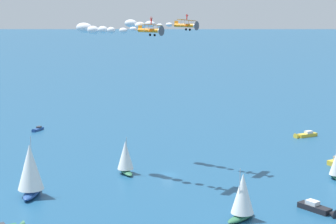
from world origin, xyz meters
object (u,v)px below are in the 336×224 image
object	(u,v)px
motorboat_inshore	(319,209)
motorboat_outer_ring_f	(37,129)
motorboat_far_stbd	(305,135)
biplane_wingman	(151,30)
sailboat_trailing	(243,196)
wingwalker_wingman	(151,20)
sailboat_outer_ring_a	(126,157)
wingwalker_lead	(187,16)
sailboat_mid_cluster	(30,170)
biplane_lead	(186,25)

from	to	relation	value
motorboat_inshore	motorboat_outer_ring_f	xyz separation A→B (m)	(-53.10, -96.68, -0.25)
motorboat_inshore	motorboat_outer_ring_f	size ratio (longest dim) A/B	1.49
motorboat_far_stbd	biplane_wingman	bearing A→B (deg)	-26.57
sailboat_trailing	wingwalker_wingman	world-z (taller)	wingwalker_wingman
sailboat_outer_ring_a	sailboat_trailing	bearing A→B (deg)	55.80
sailboat_outer_ring_a	wingwalker_lead	world-z (taller)	wingwalker_lead
sailboat_mid_cluster	biplane_lead	distance (m)	52.80
sailboat_outer_ring_a	motorboat_outer_ring_f	bearing A→B (deg)	-129.12
motorboat_outer_ring_f	wingwalker_lead	distance (m)	77.88
motorboat_inshore	sailboat_outer_ring_a	distance (m)	51.05
wingwalker_lead	sailboat_mid_cluster	bearing A→B (deg)	-38.54
motorboat_outer_ring_f	wingwalker_lead	size ratio (longest dim) A/B	3.89
sailboat_mid_cluster	biplane_wingman	distance (m)	41.87
sailboat_mid_cluster	motorboat_outer_ring_f	size ratio (longest dim) A/B	2.28
motorboat_far_stbd	biplane_wingman	distance (m)	78.29
sailboat_trailing	wingwalker_wingman	distance (m)	46.08
biplane_lead	sailboat_outer_ring_a	bearing A→B (deg)	-52.64
sailboat_trailing	wingwalker_wingman	size ratio (longest dim) A/B	6.10
motorboat_far_stbd	biplane_wingman	size ratio (longest dim) A/B	1.00
motorboat_outer_ring_f	wingwalker_wingman	xyz separation A→B (m)	(44.15, 56.74, 38.45)
sailboat_trailing	motorboat_far_stbd	bearing A→B (deg)	175.97
motorboat_outer_ring_f	wingwalker_lead	bearing A→B (deg)	64.75
sailboat_outer_ring_a	wingwalker_wingman	distance (m)	36.02
wingwalker_wingman	motorboat_inshore	bearing A→B (deg)	77.37
motorboat_far_stbd	wingwalker_lead	bearing A→B (deg)	-29.94
wingwalker_wingman	sailboat_mid_cluster	bearing A→B (deg)	-51.23
sailboat_trailing	sailboat_mid_cluster	bearing A→B (deg)	-90.00
wingwalker_wingman	biplane_lead	bearing A→B (deg)	164.87
motorboat_far_stbd	motorboat_inshore	size ratio (longest dim) A/B	0.83
motorboat_outer_ring_f	wingwalker_lead	xyz separation A→B (m)	(28.74, 60.93, 39.08)
motorboat_far_stbd	biplane_lead	bearing A→B (deg)	-29.92
biplane_lead	wingwalker_lead	bearing A→B (deg)	158.57
sailboat_mid_cluster	motorboat_outer_ring_f	bearing A→B (deg)	-151.13
motorboat_far_stbd	motorboat_inshore	world-z (taller)	motorboat_inshore
motorboat_far_stbd	motorboat_outer_ring_f	bearing A→B (deg)	-78.51
sailboat_mid_cluster	sailboat_outer_ring_a	size ratio (longest dim) A/B	1.40
motorboat_inshore	wingwalker_wingman	xyz separation A→B (m)	(-8.95, -39.94, 38.20)
motorboat_inshore	wingwalker_wingman	size ratio (longest dim) A/B	5.00
sailboat_mid_cluster	biplane_wingman	xyz separation A→B (m)	(-17.88, 22.40, 30.52)
sailboat_trailing	sailboat_mid_cluster	size ratio (longest dim) A/B	0.80
motorboat_inshore	motorboat_outer_ring_f	distance (m)	110.31
motorboat_inshore	biplane_wingman	bearing A→B (deg)	-102.40
motorboat_outer_ring_f	biplane_lead	bearing A→B (deg)	64.61
biplane_lead	biplane_wingman	distance (m)	15.99
sailboat_mid_cluster	sailboat_outer_ring_a	bearing A→B (deg)	149.90
sailboat_trailing	wingwalker_wingman	xyz separation A→B (m)	(-18.04, -25.38, 33.97)
motorboat_far_stbd	motorboat_inshore	distance (m)	71.50
motorboat_inshore	wingwalker_wingman	bearing A→B (deg)	-102.63
motorboat_inshore	sailboat_mid_cluster	xyz separation A→B (m)	(9.09, -62.40, 5.49)
motorboat_inshore	biplane_lead	distance (m)	56.70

